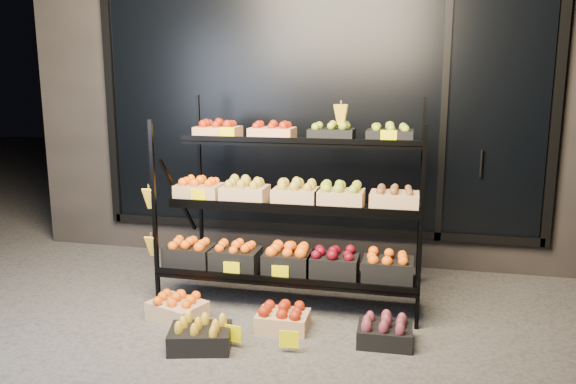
% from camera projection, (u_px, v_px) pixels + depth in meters
% --- Properties ---
extents(ground, '(24.00, 24.00, 0.00)m').
position_uv_depth(ground, '(275.00, 325.00, 4.17)').
color(ground, '#514F4C').
rests_on(ground, ground).
extents(building, '(6.00, 2.08, 3.50)m').
position_uv_depth(building, '(331.00, 84.00, 6.31)').
color(building, '#2D2826').
rests_on(building, ground).
extents(display_rack, '(2.18, 1.02, 1.72)m').
position_uv_depth(display_rack, '(291.00, 205.00, 4.60)').
color(display_rack, black).
rests_on(display_rack, ground).
extents(tag_floor_a, '(0.13, 0.01, 0.12)m').
position_uv_depth(tag_floor_a, '(233.00, 339.00, 3.82)').
color(tag_floor_a, '#F5E700').
rests_on(tag_floor_a, ground).
extents(tag_floor_b, '(0.13, 0.01, 0.12)m').
position_uv_depth(tag_floor_b, '(289.00, 345.00, 3.74)').
color(tag_floor_b, '#F5E700').
rests_on(tag_floor_b, ground).
extents(floor_crate_left, '(0.48, 0.42, 0.20)m').
position_uv_depth(floor_crate_left, '(177.00, 307.00, 4.27)').
color(floor_crate_left, tan).
rests_on(floor_crate_left, ground).
extents(floor_crate_midleft, '(0.47, 0.40, 0.21)m').
position_uv_depth(floor_crate_midleft, '(200.00, 335.00, 3.80)').
color(floor_crate_midleft, black).
rests_on(floor_crate_midleft, ground).
extents(floor_crate_midright, '(0.38, 0.28, 0.19)m').
position_uv_depth(floor_crate_midright, '(283.00, 318.00, 4.09)').
color(floor_crate_midright, tan).
rests_on(floor_crate_midright, ground).
extents(floor_crate_right, '(0.38, 0.29, 0.19)m').
position_uv_depth(floor_crate_right, '(385.00, 332.00, 3.86)').
color(floor_crate_right, black).
rests_on(floor_crate_right, ground).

